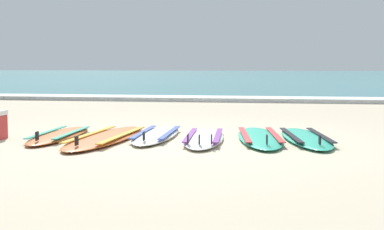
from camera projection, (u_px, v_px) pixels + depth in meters
ground_plane at (179, 141)px, 7.01m from camera, size 80.00×80.00×0.00m
sea at (264, 76)px, 43.58m from camera, size 80.00×60.00×0.10m
wave_foam_strip at (232, 99)px, 14.67m from camera, size 80.00×1.18×0.11m
surfboard_0 at (60, 135)px, 7.36m from camera, size 0.58×1.99×0.18m
surfboard_1 at (106, 137)px, 7.15m from camera, size 0.72×2.50×0.18m
surfboard_2 at (157, 135)px, 7.39m from camera, size 0.57×2.05×0.18m
surfboard_3 at (204, 138)px, 7.07m from camera, size 0.64×2.04×0.18m
surfboard_4 at (260, 137)px, 7.14m from camera, size 0.83×2.24×0.18m
surfboard_5 at (306, 138)px, 7.09m from camera, size 0.84×2.18×0.18m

